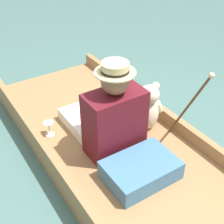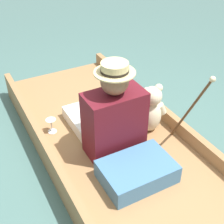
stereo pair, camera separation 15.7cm
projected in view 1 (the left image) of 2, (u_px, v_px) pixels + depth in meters
ground_plane at (117, 158)px, 2.73m from camera, size 16.00×16.00×0.00m
punt_boat at (117, 151)px, 2.68m from camera, size 1.19×3.01×0.28m
seat_cushion at (141, 170)px, 2.30m from camera, size 0.53×0.37×0.15m
seated_person at (109, 117)px, 2.50m from camera, size 0.46×0.80×0.79m
teddy_bear at (148, 108)px, 2.72m from camera, size 0.32×0.19×0.46m
wine_glass at (49, 126)px, 2.69m from camera, size 0.09×0.09×0.13m
walking_cane at (192, 101)px, 2.41m from camera, size 0.04×0.36×0.74m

